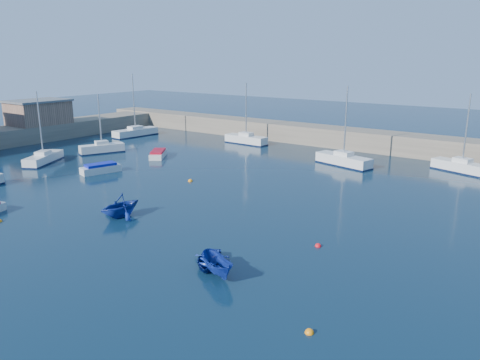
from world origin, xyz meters
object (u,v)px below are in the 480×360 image
Objects in this scene: brick_shed_a at (39,113)px; motorboat_2 at (158,154)px; sailboat_5 at (246,139)px; sailboat_2 at (44,158)px; dinghy_right at (218,266)px; sailboat_3 at (102,148)px; dinghy_center at (209,261)px; sailboat_6 at (343,160)px; dinghy_left at (120,205)px; sailboat_4 at (136,132)px; motorboat_1 at (101,168)px; sailboat_7 at (462,167)px.

brick_shed_a is 24.46m from motorboat_2.
sailboat_5 is 14.82m from motorboat_2.
dinghy_right is (35.83, -11.02, 0.03)m from sailboat_2.
brick_shed_a is 1.03× the size of sailboat_3.
motorboat_2 is at bearing 3.42° from brick_shed_a.
dinghy_center is at bearing -46.20° from sailboat_2.
sailboat_2 is 1.90× the size of motorboat_2.
sailboat_5 is 18.17m from sailboat_6.
sailboat_3 is 27.14m from dinghy_left.
sailboat_4 is (-6.79, 11.87, -0.00)m from sailboat_3.
sailboat_4 is 1.11× the size of sailboat_5.
sailboat_5 is at bearing 99.42° from motorboat_1.
dinghy_left is (10.70, -32.41, 0.28)m from sailboat_5.
sailboat_4 is 50.59m from dinghy_center.
motorboat_2 is at bearing 131.24° from dinghy_left.
motorboat_1 reaches higher than dinghy_center.
sailboat_4 is 35.87m from sailboat_6.
dinghy_left is at bearing -16.46° from motorboat_1.
sailboat_7 is 40.04m from motorboat_1.
sailboat_6 is at bearing 4.41° from sailboat_2.
dinghy_right is at bearing -170.78° from sailboat_7.
sailboat_4 is 2.19× the size of motorboat_2.
sailboat_7 is (12.01, 4.62, -0.03)m from sailboat_6.
sailboat_7 is 2.40× the size of dinghy_left.
sailboat_5 reaches higher than sailboat_2.
sailboat_2 is 0.96× the size of sailboat_5.
motorboat_1 is (9.60, 0.96, -0.09)m from sailboat_2.
dinghy_right reaches higher than motorboat_1.
dinghy_right is at bearing -144.62° from sailboat_5.
dinghy_left is at bearing -159.59° from sailboat_5.
motorboat_2 is (14.78, -9.36, -0.22)m from sailboat_4.
dinghy_right is (12.86, -3.55, -0.33)m from dinghy_left.
brick_shed_a reaches higher than motorboat_2.
sailboat_6 is 30.76m from dinghy_center.
sailboat_2 is at bearing -30.56° from brick_shed_a.
brick_shed_a is at bearing 96.34° from dinghy_right.
brick_shed_a is at bearing 119.79° from sailboat_2.
sailboat_7 reaches higher than brick_shed_a.
sailboat_3 is at bearing 130.81° from sailboat_7.
dinghy_center is (25.82, -20.81, -0.10)m from motorboat_2.
motorboat_2 is (24.14, 1.44, -3.67)m from brick_shed_a.
motorboat_1 is at bearing 147.77° from sailboat_6.
sailboat_4 reaches higher than sailboat_6.
dinghy_right is at bearing -154.79° from sailboat_6.
sailboat_5 is (18.35, 5.01, 0.03)m from sailboat_4.
sailboat_2 reaches higher than dinghy_right.
dinghy_left is at bearing -12.30° from sailboat_3.
sailboat_4 reaches higher than dinghy_left.
motorboat_2 is 1.42× the size of dinghy_center.
dinghy_right is (26.23, -11.97, 0.13)m from motorboat_1.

